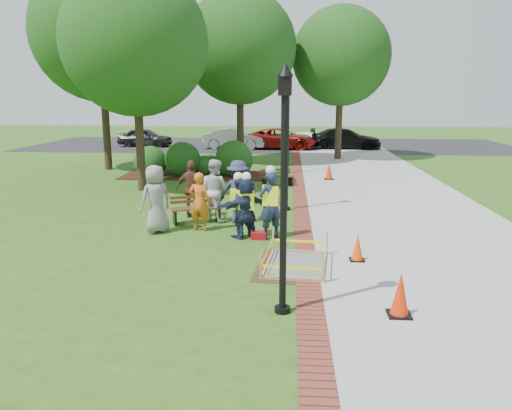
# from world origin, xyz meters

# --- Properties ---
(ground) EXTENTS (100.00, 100.00, 0.00)m
(ground) POSITION_xyz_m (0.00, 0.00, 0.00)
(ground) COLOR #285116
(ground) RESTS_ON ground
(sidewalk) EXTENTS (6.00, 60.00, 0.02)m
(sidewalk) POSITION_xyz_m (5.00, 10.00, 0.01)
(sidewalk) COLOR #9E9E99
(sidewalk) RESTS_ON ground
(brick_edging) EXTENTS (0.50, 60.00, 0.03)m
(brick_edging) POSITION_xyz_m (1.75, 10.00, 0.01)
(brick_edging) COLOR maroon
(brick_edging) RESTS_ON ground
(mulch_bed) EXTENTS (7.00, 3.00, 0.05)m
(mulch_bed) POSITION_xyz_m (-3.00, 12.00, 0.02)
(mulch_bed) COLOR #381E0F
(mulch_bed) RESTS_ON ground
(parking_lot) EXTENTS (36.00, 12.00, 0.01)m
(parking_lot) POSITION_xyz_m (0.00, 27.00, 0.00)
(parking_lot) COLOR black
(parking_lot) RESTS_ON ground
(wet_concrete_pad) EXTENTS (1.92, 2.46, 0.55)m
(wet_concrete_pad) POSITION_xyz_m (1.52, -0.56, 0.23)
(wet_concrete_pad) COLOR #47331E
(wet_concrete_pad) RESTS_ON ground
(bench_near) EXTENTS (1.57, 0.98, 0.81)m
(bench_near) POSITION_xyz_m (-1.41, 3.10, 0.26)
(bench_near) COLOR brown
(bench_near) RESTS_ON ground
(bench_far) EXTENTS (1.39, 0.87, 0.72)m
(bench_far) POSITION_xyz_m (0.84, 9.35, 0.23)
(bench_far) COLOR #4D311A
(bench_far) RESTS_ON ground
(cone_front) EXTENTS (0.40, 0.40, 0.79)m
(cone_front) POSITION_xyz_m (3.27, -3.04, 0.38)
(cone_front) COLOR black
(cone_front) RESTS_ON ground
(cone_back) EXTENTS (0.34, 0.34, 0.67)m
(cone_back) POSITION_xyz_m (2.93, -0.12, 0.32)
(cone_back) COLOR black
(cone_back) RESTS_ON ground
(cone_far) EXTENTS (0.40, 0.40, 0.78)m
(cone_far) POSITION_xyz_m (3.12, 11.19, 0.38)
(cone_far) COLOR black
(cone_far) RESTS_ON ground
(toolbox) EXTENTS (0.40, 0.23, 0.20)m
(toolbox) POSITION_xyz_m (0.55, 1.50, 0.10)
(toolbox) COLOR maroon
(toolbox) RESTS_ON ground
(lamp_near) EXTENTS (0.28, 0.28, 4.26)m
(lamp_near) POSITION_xyz_m (1.25, -3.00, 2.48)
(lamp_near) COLOR black
(lamp_near) RESTS_ON ground
(lamp_mid) EXTENTS (0.28, 0.28, 4.26)m
(lamp_mid) POSITION_xyz_m (1.25, 5.00, 2.48)
(lamp_mid) COLOR black
(lamp_mid) RESTS_ON ground
(lamp_far) EXTENTS (0.28, 0.28, 4.26)m
(lamp_far) POSITION_xyz_m (1.25, 13.00, 2.48)
(lamp_far) COLOR black
(lamp_far) RESTS_ON ground
(tree_left) EXTENTS (5.58, 5.58, 8.49)m
(tree_left) POSITION_xyz_m (-4.56, 8.16, 5.69)
(tree_left) COLOR #3D2D1E
(tree_left) RESTS_ON ground
(tree_back) EXTENTS (6.03, 6.03, 9.24)m
(tree_back) POSITION_xyz_m (-1.39, 16.41, 6.21)
(tree_back) COLOR #3D2D1E
(tree_back) RESTS_ON ground
(tree_right) EXTENTS (5.66, 5.66, 8.75)m
(tree_right) POSITION_xyz_m (4.21, 18.81, 5.90)
(tree_right) COLOR #3D2D1E
(tree_right) RESTS_ON ground
(tree_far) EXTENTS (6.62, 6.62, 9.99)m
(tree_far) POSITION_xyz_m (-7.94, 13.67, 6.67)
(tree_far) COLOR #3D2D1E
(tree_far) RESTS_ON ground
(shrub_a) EXTENTS (1.54, 1.54, 1.54)m
(shrub_a) POSITION_xyz_m (-5.20, 11.72, 0.00)
(shrub_a) COLOR #133F12
(shrub_a) RESTS_ON ground
(shrub_b) EXTENTS (1.73, 1.73, 1.73)m
(shrub_b) POSITION_xyz_m (-3.71, 11.95, 0.00)
(shrub_b) COLOR #133F12
(shrub_b) RESTS_ON ground
(shrub_c) EXTENTS (1.02, 1.02, 1.02)m
(shrub_c) POSITION_xyz_m (-2.69, 12.13, 0.00)
(shrub_c) COLOR #133F12
(shrub_c) RESTS_ON ground
(shrub_d) EXTENTS (1.80, 1.80, 1.80)m
(shrub_d) POSITION_xyz_m (-1.28, 12.11, 0.00)
(shrub_d) COLOR #133F12
(shrub_d) RESTS_ON ground
(shrub_e) EXTENTS (1.00, 1.00, 1.00)m
(shrub_e) POSITION_xyz_m (-2.59, 12.96, 0.00)
(shrub_e) COLOR #133F12
(shrub_e) RESTS_ON ground
(casual_person_a) EXTENTS (0.70, 0.70, 1.89)m
(casual_person_a) POSITION_xyz_m (-2.33, 2.02, 0.94)
(casual_person_a) COLOR gray
(casual_person_a) RESTS_ON ground
(casual_person_b) EXTENTS (0.58, 0.42, 1.66)m
(casual_person_b) POSITION_xyz_m (-1.16, 2.29, 0.83)
(casual_person_b) COLOR #D06218
(casual_person_b) RESTS_ON ground
(casual_person_c) EXTENTS (0.72, 0.64, 1.88)m
(casual_person_c) POSITION_xyz_m (-0.90, 3.42, 0.94)
(casual_person_c) COLOR silver
(casual_person_c) RESTS_ON ground
(casual_person_d) EXTENTS (0.58, 0.38, 1.79)m
(casual_person_d) POSITION_xyz_m (-1.66, 3.81, 0.89)
(casual_person_d) COLOR brown
(casual_person_d) RESTS_ON ground
(casual_person_e) EXTENTS (0.68, 0.54, 1.87)m
(casual_person_e) POSITION_xyz_m (-0.17, 3.25, 0.94)
(casual_person_e) COLOR #2D2E4F
(casual_person_e) RESTS_ON ground
(hivis_worker_a) EXTENTS (0.62, 0.53, 1.79)m
(hivis_worker_a) POSITION_xyz_m (0.22, 1.63, 0.89)
(hivis_worker_a) COLOR #1B2C48
(hivis_worker_a) RESTS_ON ground
(hivis_worker_b) EXTENTS (0.69, 0.62, 1.97)m
(hivis_worker_b) POSITION_xyz_m (0.85, 1.64, 0.97)
(hivis_worker_b) COLOR #171E3E
(hivis_worker_b) RESTS_ON ground
(hivis_worker_c) EXTENTS (0.61, 0.56, 1.76)m
(hivis_worker_c) POSITION_xyz_m (-0.01, 1.75, 0.88)
(hivis_worker_c) COLOR #1C2B48
(hivis_worker_c) RESTS_ON ground
(parked_car_a) EXTENTS (2.18, 4.60, 1.47)m
(parked_car_a) POSITION_xyz_m (-9.34, 25.21, 0.00)
(parked_car_a) COLOR #272629
(parked_car_a) RESTS_ON ground
(parked_car_b) EXTENTS (2.52, 5.04, 1.59)m
(parked_car_b) POSITION_xyz_m (-2.54, 24.02, 0.00)
(parked_car_b) COLOR gray
(parked_car_b) RESTS_ON ground
(parked_car_c) EXTENTS (2.69, 5.05, 1.57)m
(parked_car_c) POSITION_xyz_m (0.73, 24.13, 0.00)
(parked_car_c) COLOR maroon
(parked_car_c) RESTS_ON ground
(parked_car_d) EXTENTS (2.43, 4.94, 1.57)m
(parked_car_d) POSITION_xyz_m (5.27, 24.58, 0.00)
(parked_car_d) COLOR black
(parked_car_d) RESTS_ON ground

